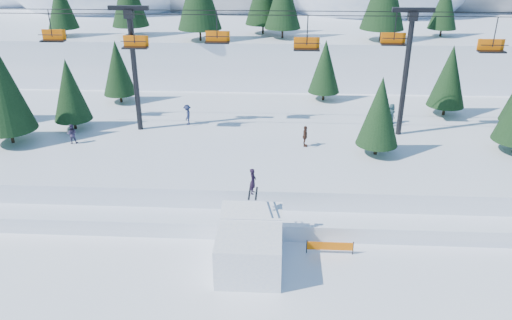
{
  "coord_description": "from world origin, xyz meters",
  "views": [
    {
      "loc": [
        3.13,
        -21.79,
        17.71
      ],
      "look_at": [
        1.64,
        6.0,
        5.2
      ],
      "focal_mm": 35.0,
      "sensor_mm": 36.0,
      "label": 1
    }
  ],
  "objects_px": {
    "jump_kicker": "(250,247)",
    "chairlift": "(267,51)",
    "banner_near": "(330,246)",
    "banner_far": "(374,233)"
  },
  "relations": [
    {
      "from": "jump_kicker",
      "to": "banner_near",
      "type": "height_order",
      "value": "jump_kicker"
    },
    {
      "from": "banner_near",
      "to": "chairlift",
      "type": "bearing_deg",
      "value": 107.15
    },
    {
      "from": "banner_near",
      "to": "jump_kicker",
      "type": "bearing_deg",
      "value": -162.66
    },
    {
      "from": "jump_kicker",
      "to": "chairlift",
      "type": "distance_m",
      "value": 17.61
    },
    {
      "from": "banner_far",
      "to": "chairlift",
      "type": "bearing_deg",
      "value": 120.14
    },
    {
      "from": "banner_near",
      "to": "banner_far",
      "type": "distance_m",
      "value": 3.34
    },
    {
      "from": "jump_kicker",
      "to": "chairlift",
      "type": "relative_size",
      "value": 0.12
    },
    {
      "from": "jump_kicker",
      "to": "banner_far",
      "type": "relative_size",
      "value": 1.99
    },
    {
      "from": "jump_kicker",
      "to": "chairlift",
      "type": "height_order",
      "value": "chairlift"
    },
    {
      "from": "banner_far",
      "to": "jump_kicker",
      "type": "bearing_deg",
      "value": -157.93
    }
  ]
}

